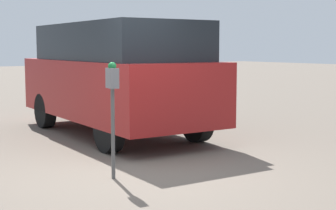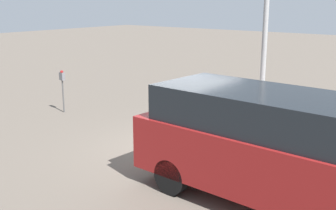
{
  "view_description": "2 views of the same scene",
  "coord_description": "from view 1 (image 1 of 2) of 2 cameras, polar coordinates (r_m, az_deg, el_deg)",
  "views": [
    {
      "loc": [
        -5.86,
        3.65,
        1.72
      ],
      "look_at": [
        -0.25,
        -0.32,
        0.94
      ],
      "focal_mm": 55.0,
      "sensor_mm": 36.0,
      "label": 1
    },
    {
      "loc": [
        6.14,
        -8.3,
        3.79
      ],
      "look_at": [
        -0.4,
        0.03,
        1.14
      ],
      "focal_mm": 45.0,
      "sensor_mm": 36.0,
      "label": 2
    }
  ],
  "objects": [
    {
      "name": "ground_plane",
      "position": [
        7.12,
        -3.31,
        -7.55
      ],
      "size": [
        80.0,
        80.0,
        0.0
      ],
      "primitive_type": "plane",
      "color": "#60564C"
    },
    {
      "name": "parked_van",
      "position": [
        10.11,
        -5.86,
        3.34
      ],
      "size": [
        5.09,
        2.26,
        2.17
      ],
      "rotation": [
        0.0,
        0.0,
        -0.05
      ],
      "color": "maroon",
      "rests_on": "ground"
    },
    {
      "name": "parking_meter_near",
      "position": [
        6.68,
        -6.17,
        1.31
      ],
      "size": [
        0.21,
        0.13,
        1.53
      ],
      "rotation": [
        0.0,
        0.0,
        -0.11
      ],
      "color": "#4C4C4C",
      "rests_on": "ground"
    }
  ]
}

